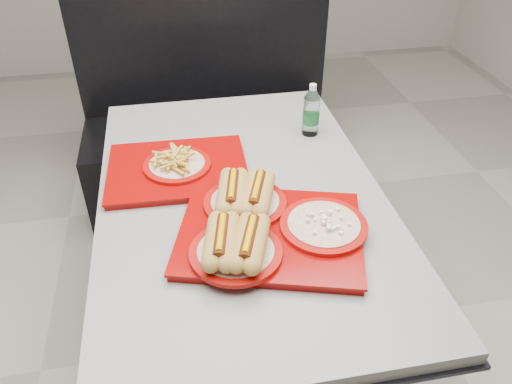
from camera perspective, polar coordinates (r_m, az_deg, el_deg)
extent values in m
plane|color=#A19C91|center=(2.13, -1.33, -16.51)|extent=(6.00, 6.00, 0.00)
cylinder|color=black|center=(2.11, -1.34, -16.10)|extent=(0.52, 0.52, 0.05)
cylinder|color=black|center=(1.85, -1.50, -9.36)|extent=(0.11, 0.11, 0.66)
cube|color=black|center=(1.63, -1.67, -1.34)|extent=(0.92, 1.42, 0.01)
cube|color=gray|center=(1.61, -1.69, -0.64)|extent=(0.90, 1.40, 0.04)
cube|color=black|center=(2.74, -4.91, 3.54)|extent=(1.30, 0.55, 0.45)
cube|color=black|center=(2.70, -6.16, 16.63)|extent=(1.30, 0.10, 1.10)
cube|color=#7F0503|center=(1.42, 1.60, -4.99)|extent=(0.59, 0.51, 0.02)
cube|color=#7F0503|center=(1.41, 1.61, -4.55)|extent=(0.60, 0.53, 0.01)
cylinder|color=#8F0904|center=(1.34, -2.32, -6.92)|extent=(0.25, 0.25, 0.01)
cylinder|color=beige|center=(1.33, -2.33, -6.69)|extent=(0.21, 0.21, 0.01)
cylinder|color=#8F0904|center=(1.50, -1.25, -1.25)|extent=(0.25, 0.25, 0.01)
cylinder|color=beige|center=(1.50, -1.26, -1.03)|extent=(0.21, 0.21, 0.01)
cylinder|color=#8F0904|center=(1.43, 7.74, -3.82)|extent=(0.25, 0.25, 0.01)
cylinder|color=beige|center=(1.43, 7.77, -3.60)|extent=(0.21, 0.21, 0.01)
cube|color=#7F0503|center=(1.71, -8.93, 2.40)|extent=(0.46, 0.37, 0.02)
cube|color=#7F0503|center=(1.70, -8.97, 2.77)|extent=(0.47, 0.38, 0.01)
cylinder|color=#8F0904|center=(1.70, -9.00, 3.05)|extent=(0.23, 0.23, 0.01)
cylinder|color=beige|center=(1.69, -9.02, 3.24)|extent=(0.19, 0.19, 0.01)
cylinder|color=silver|center=(1.90, 6.30, 8.62)|extent=(0.06, 0.06, 0.15)
cylinder|color=#165A27|center=(1.90, 6.28, 8.42)|extent=(0.06, 0.06, 0.04)
cone|color=silver|center=(1.86, 6.48, 11.08)|extent=(0.06, 0.06, 0.03)
cylinder|color=silver|center=(1.85, 6.54, 11.83)|extent=(0.03, 0.03, 0.02)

